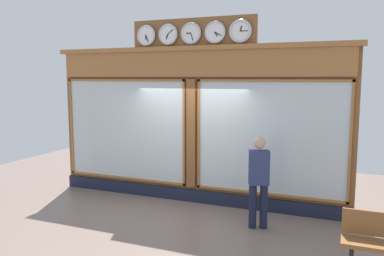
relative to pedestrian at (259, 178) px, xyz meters
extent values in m
plane|color=#7A665B|center=(1.70, 1.83, -0.93)|extent=(14.00, 14.00, 0.00)
cube|color=brown|center=(1.70, -1.12, 0.72)|extent=(6.66, 0.30, 3.30)
cube|color=#191E33|center=(1.70, -0.95, -0.79)|extent=(6.66, 0.08, 0.28)
cube|color=#A56936|center=(1.70, -0.93, 2.09)|extent=(6.52, 0.08, 0.55)
cube|color=#A56936|center=(1.70, -0.95, 2.42)|extent=(6.79, 0.20, 0.10)
cube|color=silver|center=(0.01, -0.95, 0.59)|extent=(2.98, 0.02, 2.25)
cube|color=#A56936|center=(0.01, -0.93, 1.74)|extent=(3.08, 0.04, 0.05)
cube|color=#A56936|center=(0.01, -0.93, -0.56)|extent=(3.08, 0.04, 0.05)
cube|color=#A56936|center=(-1.50, -0.93, 0.59)|extent=(0.05, 0.04, 2.35)
cube|color=#A56936|center=(1.52, -0.93, 0.59)|extent=(0.05, 0.04, 2.35)
cube|color=silver|center=(3.39, -0.95, 0.59)|extent=(2.98, 0.02, 2.25)
cube|color=#A56936|center=(3.39, -0.93, 1.74)|extent=(3.08, 0.04, 0.05)
cube|color=#A56936|center=(3.39, -0.93, -0.56)|extent=(3.08, 0.04, 0.05)
cube|color=#A56936|center=(4.90, -0.93, 0.59)|extent=(0.05, 0.04, 2.35)
cube|color=#A56936|center=(1.87, -0.93, 0.59)|extent=(0.05, 0.04, 2.35)
cube|color=brown|center=(1.70, -0.94, 0.59)|extent=(0.20, 0.10, 2.35)
cube|color=brown|center=(1.70, -0.99, 2.72)|extent=(2.77, 0.06, 0.65)
cylinder|color=white|center=(0.64, -0.91, 2.72)|extent=(0.38, 0.02, 0.38)
torus|color=silver|center=(0.64, -0.90, 2.72)|extent=(0.47, 0.06, 0.47)
cube|color=black|center=(0.62, -0.89, 2.77)|extent=(0.05, 0.01, 0.10)
cube|color=black|center=(0.56, -0.89, 2.72)|extent=(0.16, 0.01, 0.02)
sphere|color=black|center=(0.64, -0.89, 2.72)|extent=(0.02, 0.02, 0.02)
cylinder|color=white|center=(1.17, -0.91, 2.72)|extent=(0.38, 0.02, 0.38)
torus|color=silver|center=(1.17, -0.90, 2.72)|extent=(0.45, 0.04, 0.45)
cube|color=black|center=(1.14, -0.89, 2.68)|extent=(0.07, 0.01, 0.09)
cube|color=black|center=(1.10, -0.89, 2.68)|extent=(0.15, 0.01, 0.09)
sphere|color=black|center=(1.17, -0.89, 2.72)|extent=(0.02, 0.02, 0.02)
cylinder|color=white|center=(1.70, -0.91, 2.72)|extent=(0.38, 0.02, 0.38)
torus|color=silver|center=(1.70, -0.90, 2.72)|extent=(0.46, 0.05, 0.46)
cube|color=black|center=(1.75, -0.89, 2.72)|extent=(0.10, 0.01, 0.02)
cube|color=black|center=(1.67, -0.89, 2.65)|extent=(0.06, 0.01, 0.15)
sphere|color=black|center=(1.70, -0.89, 2.72)|extent=(0.02, 0.02, 0.02)
cylinder|color=white|center=(2.23, -0.91, 2.72)|extent=(0.38, 0.02, 0.38)
torus|color=silver|center=(2.23, -0.90, 2.72)|extent=(0.45, 0.04, 0.45)
cube|color=black|center=(2.25, -0.89, 2.67)|extent=(0.05, 0.01, 0.10)
cube|color=black|center=(2.17, -0.89, 2.77)|extent=(0.13, 0.01, 0.11)
sphere|color=black|center=(2.23, -0.89, 2.72)|extent=(0.02, 0.02, 0.02)
cylinder|color=white|center=(2.76, -0.91, 2.72)|extent=(0.38, 0.02, 0.38)
torus|color=silver|center=(2.76, -0.90, 2.72)|extent=(0.45, 0.04, 0.45)
cube|color=black|center=(2.76, -0.89, 2.67)|extent=(0.02, 0.01, 0.10)
cube|color=black|center=(2.73, -0.89, 2.65)|extent=(0.07, 0.01, 0.15)
sphere|color=black|center=(2.76, -0.89, 2.72)|extent=(0.02, 0.02, 0.02)
cylinder|color=#191E38|center=(0.09, 0.03, -0.52)|extent=(0.14, 0.14, 0.82)
cylinder|color=#191E38|center=(-0.09, -0.03, -0.52)|extent=(0.14, 0.14, 0.82)
cube|color=navy|center=(0.00, 0.00, 0.20)|extent=(0.41, 0.33, 0.62)
sphere|color=tan|center=(0.00, 0.00, 0.65)|extent=(0.22, 0.22, 0.22)
camera|label=1|loc=(-1.49, 6.80, 1.80)|focal=36.56mm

